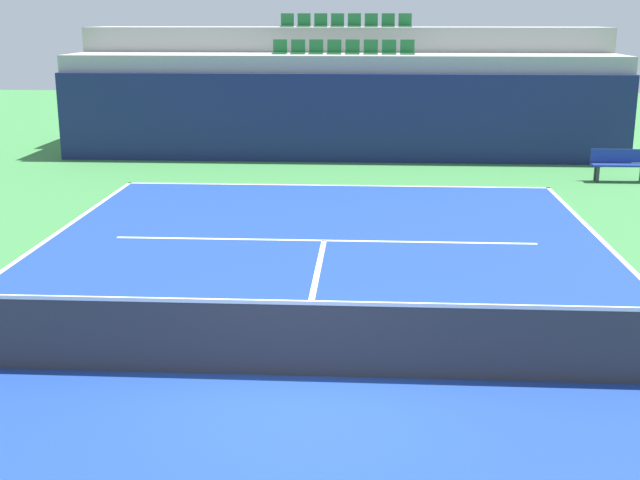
% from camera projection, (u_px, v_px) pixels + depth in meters
% --- Properties ---
extents(ground_plane, '(80.00, 80.00, 0.00)m').
position_uv_depth(ground_plane, '(295.00, 376.00, 10.32)').
color(ground_plane, '#387A3D').
extents(court_surface, '(11.00, 24.00, 0.01)m').
position_uv_depth(court_surface, '(295.00, 376.00, 10.32)').
color(court_surface, navy).
rests_on(court_surface, ground_plane).
extents(baseline_far, '(11.00, 0.10, 0.00)m').
position_uv_depth(baseline_far, '(336.00, 185.00, 21.84)').
color(baseline_far, white).
rests_on(baseline_far, court_surface).
extents(service_line_far, '(8.26, 0.10, 0.00)m').
position_uv_depth(service_line_far, '(324.00, 241.00, 16.49)').
color(service_line_far, white).
rests_on(service_line_far, court_surface).
extents(centre_service_line, '(0.10, 6.40, 0.00)m').
position_uv_depth(centre_service_line, '(313.00, 292.00, 13.40)').
color(centre_service_line, white).
rests_on(centre_service_line, court_surface).
extents(back_wall, '(17.17, 0.30, 2.62)m').
position_uv_depth(back_wall, '(341.00, 118.00, 25.12)').
color(back_wall, navy).
rests_on(back_wall, ground_plane).
extents(stands_tier_lower, '(17.17, 2.40, 3.13)m').
position_uv_depth(stands_tier_lower, '(343.00, 105.00, 26.36)').
color(stands_tier_lower, '#9E9E99').
rests_on(stands_tier_lower, ground_plane).
extents(stands_tier_upper, '(17.17, 2.40, 3.91)m').
position_uv_depth(stands_tier_upper, '(345.00, 86.00, 28.57)').
color(stands_tier_upper, '#9E9E99').
rests_on(stands_tier_upper, ground_plane).
extents(seating_row_lower, '(4.39, 0.44, 0.44)m').
position_uv_depth(seating_row_lower, '(343.00, 50.00, 26.01)').
color(seating_row_lower, '#1E6633').
rests_on(seating_row_lower, stands_tier_lower).
extents(seating_row_upper, '(4.39, 0.44, 0.44)m').
position_uv_depth(seating_row_upper, '(346.00, 23.00, 28.13)').
color(seating_row_upper, '#1E6633').
rests_on(seating_row_upper, stands_tier_upper).
extents(tennis_net, '(11.08, 0.08, 1.07)m').
position_uv_depth(tennis_net, '(295.00, 337.00, 10.19)').
color(tennis_net, black).
rests_on(tennis_net, court_surface).
extents(player_bench, '(1.50, 0.40, 0.85)m').
position_uv_depth(player_bench, '(620.00, 162.00, 22.32)').
color(player_bench, navy).
rests_on(player_bench, ground_plane).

